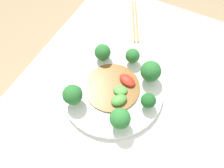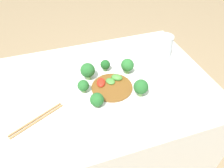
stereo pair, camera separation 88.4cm
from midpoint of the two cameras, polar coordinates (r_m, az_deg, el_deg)
name	(u,v)px [view 1 (the left image)]	position (r m, az deg, el deg)	size (l,w,h in m)	color
ground_plane	(120,155)	(1.39, 13.25, -33.51)	(8.00, 8.00, 0.00)	#9E8460
table	(122,136)	(1.02, 18.44, -34.18)	(0.87, 0.66, 0.77)	silver
plate	(112,89)	(0.63, 25.23, -34.46)	(0.30, 0.30, 0.02)	white
broccoli_southwest	(120,119)	(0.61, 33.16, -44.12)	(0.05, 0.05, 0.07)	#7AAD5B
broccoli_south	(148,101)	(0.64, 38.17, -36.82)	(0.04, 0.04, 0.05)	#70A356
broccoli_northwest	(73,95)	(0.56, 16.10, -41.49)	(0.06, 0.06, 0.07)	#89B76B
broccoli_east	(133,56)	(0.61, 30.46, -24.55)	(0.04, 0.04, 0.05)	#89B76B
broccoli_northeast	(103,52)	(0.58, 21.48, -24.92)	(0.05, 0.05, 0.06)	#70A356
broccoli_southeast	(151,71)	(0.63, 37.00, -29.02)	(0.06, 0.06, 0.07)	#89B76B
stirfry_center	(116,88)	(0.62, 27.02, -34.73)	(0.16, 0.16, 0.02)	brown
chopsticks	(135,21)	(0.70, 26.15, -8.80)	(0.19, 0.11, 0.01)	#AD7F4C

